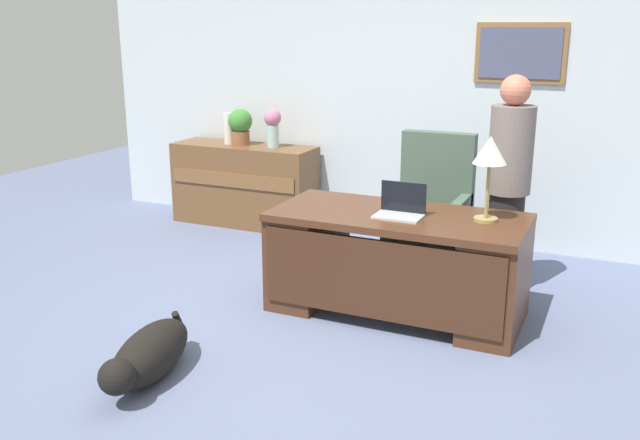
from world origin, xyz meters
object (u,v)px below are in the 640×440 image
at_px(credenza, 245,185).
at_px(desk_lamp, 490,155).
at_px(vase_with_flowers, 273,125).
at_px(potted_plant, 240,125).
at_px(desk, 396,261).
at_px(laptop, 401,208).
at_px(vase_empty, 229,128).
at_px(armchair, 431,214).
at_px(person_standing, 508,185).
at_px(dog_lying, 148,355).

xyz_separation_m(credenza, desk_lamp, (2.72, -1.46, 0.76)).
distance_m(vase_with_flowers, potted_plant, 0.37).
xyz_separation_m(desk, credenza, (-2.14, 1.55, 0.01)).
distance_m(desk, laptop, 0.39).
relative_size(vase_with_flowers, vase_empty, 1.20).
bearing_deg(armchair, laptop, -87.77).
relative_size(credenza, desk_lamp, 2.59).
bearing_deg(armchair, desk_lamp, -53.89).
xyz_separation_m(vase_empty, potted_plant, (0.14, 0.00, 0.04)).
xyz_separation_m(person_standing, potted_plant, (-2.79, 0.84, 0.17)).
distance_m(credenza, desk_lamp, 3.18).
bearing_deg(person_standing, potted_plant, 163.28).
xyz_separation_m(dog_lying, vase_with_flowers, (-0.80, 3.05, 0.89)).
bearing_deg(credenza, vase_empty, 179.55).
distance_m(person_standing, potted_plant, 2.91).
relative_size(laptop, vase_with_flowers, 0.85).
height_order(desk_lamp, potted_plant, desk_lamp).
bearing_deg(potted_plant, armchair, -16.72).
xyz_separation_m(vase_with_flowers, potted_plant, (-0.37, 0.00, -0.02)).
bearing_deg(laptop, armchair, 92.23).
bearing_deg(laptop, credenza, 144.02).
height_order(armchair, vase_empty, armchair).
xyz_separation_m(person_standing, desk_lamp, (-0.03, -0.62, 0.32)).
height_order(person_standing, dog_lying, person_standing).
bearing_deg(armchair, dog_lying, -112.36).
xyz_separation_m(desk, dog_lying, (-1.00, -1.50, -0.24)).
relative_size(laptop, potted_plant, 0.89).
relative_size(credenza, dog_lying, 1.63).
xyz_separation_m(desk_lamp, vase_empty, (-2.89, 1.46, -0.20)).
relative_size(dog_lying, vase_with_flowers, 2.39).
distance_m(laptop, vase_with_flowers, 2.43).
relative_size(desk, desk_lamp, 3.07).
relative_size(person_standing, laptop, 5.16).
bearing_deg(vase_empty, dog_lying, -66.83).
relative_size(credenza, person_standing, 0.89).
relative_size(credenza, vase_with_flowers, 3.90).
bearing_deg(vase_with_flowers, desk_lamp, -31.48).
height_order(dog_lying, potted_plant, potted_plant).
bearing_deg(potted_plant, credenza, -2.41).
height_order(dog_lying, vase_with_flowers, vase_with_flowers).
xyz_separation_m(dog_lying, desk_lamp, (1.58, 1.59, 1.02)).
relative_size(armchair, person_standing, 0.70).
relative_size(armchair, vase_with_flowers, 3.05).
bearing_deg(vase_with_flowers, credenza, -179.78).
distance_m(desk_lamp, potted_plant, 3.12).
relative_size(credenza, laptop, 4.61).
relative_size(vase_empty, potted_plant, 0.88).
bearing_deg(potted_plant, vase_empty, 180.00).
relative_size(person_standing, desk_lamp, 2.90).
height_order(armchair, dog_lying, armchair).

